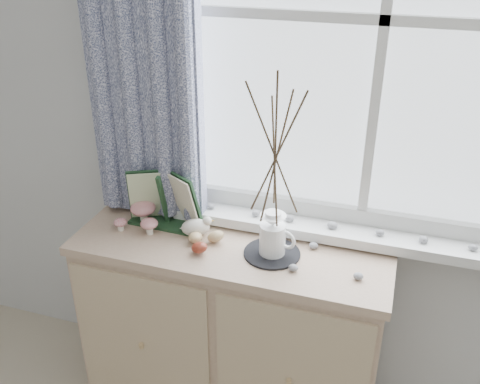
{
  "coord_description": "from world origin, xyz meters",
  "views": [
    {
      "loc": [
        0.4,
        0.15,
        1.94
      ],
      "look_at": [
        -0.1,
        1.7,
        1.1
      ],
      "focal_mm": 40.0,
      "sensor_mm": 36.0,
      "label": 1
    }
  ],
  "objects": [
    {
      "name": "sideboard",
      "position": [
        -0.15,
        1.75,
        0.43
      ],
      "size": [
        1.2,
        0.45,
        0.85
      ],
      "color": "tan",
      "rests_on": "ground"
    },
    {
      "name": "sideboard_pebbles",
      "position": [
        0.2,
        1.72,
        0.86
      ],
      "size": [
        0.25,
        0.19,
        0.02
      ],
      "color": "#979799",
      "rests_on": "sideboard"
    },
    {
      "name": "songbird_figurine",
      "position": [
        -0.3,
        1.77,
        0.89
      ],
      "size": [
        0.16,
        0.12,
        0.08
      ],
      "primitive_type": null,
      "rotation": [
        0.0,
        0.0,
        0.43
      ],
      "color": "white",
      "rests_on": "sideboard"
    },
    {
      "name": "toadstool_cluster",
      "position": [
        -0.53,
        1.77,
        0.9
      ],
      "size": [
        0.18,
        0.16,
        0.09
      ],
      "color": "white",
      "rests_on": "sideboard"
    },
    {
      "name": "crocheted_doily",
      "position": [
        0.01,
        1.73,
        0.85
      ],
      "size": [
        0.21,
        0.21,
        0.01
      ],
      "primitive_type": "cylinder",
      "color": "black",
      "rests_on": "sideboard"
    },
    {
      "name": "twig_pitcher",
      "position": [
        0.01,
        1.73,
        1.26
      ],
      "size": [
        0.32,
        0.32,
        0.71
      ],
      "rotation": [
        0.0,
        0.0,
        -0.33
      ],
      "color": "white",
      "rests_on": "crocheted_doily"
    },
    {
      "name": "botanical_book",
      "position": [
        -0.44,
        1.77,
        0.97
      ],
      "size": [
        0.35,
        0.14,
        0.24
      ],
      "primitive_type": null,
      "rotation": [
        0.0,
        0.0,
        -0.04
      ],
      "color": "#1B3920",
      "rests_on": "sideboard"
    },
    {
      "name": "wooden_eggs",
      "position": [
        -0.26,
        1.73,
        0.88
      ],
      "size": [
        0.16,
        0.17,
        0.06
      ],
      "color": "tan",
      "rests_on": "sideboard"
    }
  ]
}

